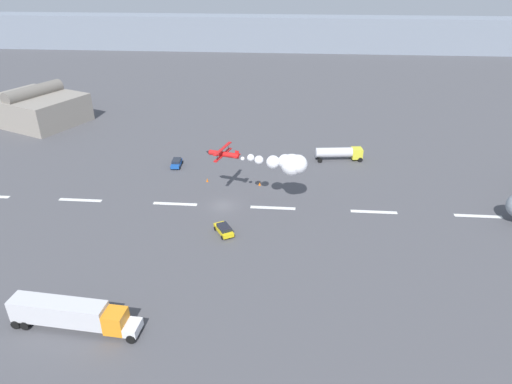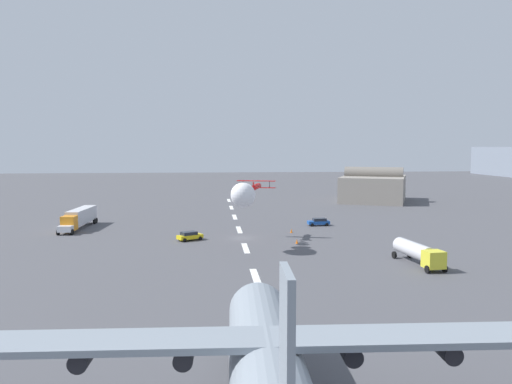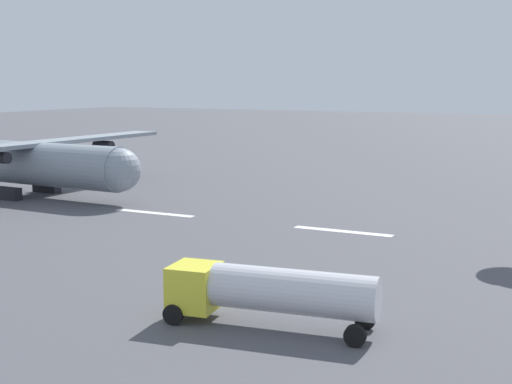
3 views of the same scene
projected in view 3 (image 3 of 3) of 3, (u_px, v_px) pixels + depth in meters
name	position (u px, v px, depth m)	size (l,w,h in m)	color
runway_stripe_5	(343.00, 231.00, 55.61)	(8.00, 0.90, 0.01)	white
runway_stripe_6	(154.00, 213.00, 63.37)	(8.00, 0.90, 0.01)	white
cargo_transport_plane	(42.00, 162.00, 71.47)	(24.27, 37.38, 11.55)	gray
fuel_tanker_truck	(268.00, 291.00, 33.63)	(10.32, 3.92, 2.90)	yellow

